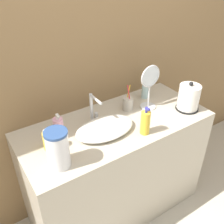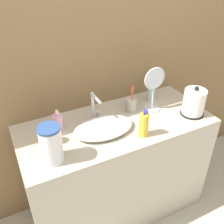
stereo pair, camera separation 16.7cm
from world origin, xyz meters
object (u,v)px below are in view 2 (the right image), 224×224
(water_pitcher, at_px, (51,144))
(lotion_bottle, at_px, (58,122))
(vanity_mirror, at_px, (154,87))
(faucet, at_px, (94,105))
(electric_kettle, at_px, (194,103))
(toothbrush_cup, at_px, (131,105))
(shampoo_bottle, at_px, (144,125))
(hand_cream_bottle, at_px, (151,90))
(mouthwash_bottle, at_px, (46,135))

(water_pitcher, bearing_deg, lotion_bottle, 66.99)
(lotion_bottle, height_order, water_pitcher, water_pitcher)
(vanity_mirror, bearing_deg, faucet, 170.12)
(electric_kettle, xyz_separation_m, toothbrush_cup, (-0.36, 0.23, -0.04))
(shampoo_bottle, distance_m, hand_cream_bottle, 0.45)
(electric_kettle, height_order, water_pitcher, water_pitcher)
(lotion_bottle, bearing_deg, water_pitcher, -113.01)
(faucet, xyz_separation_m, vanity_mirror, (0.41, -0.07, 0.07))
(shampoo_bottle, bearing_deg, hand_cream_bottle, 50.71)
(electric_kettle, bearing_deg, shampoo_bottle, -173.08)
(toothbrush_cup, bearing_deg, lotion_bottle, 179.28)
(toothbrush_cup, bearing_deg, shampoo_bottle, -105.15)
(lotion_bottle, bearing_deg, toothbrush_cup, -0.72)
(electric_kettle, relative_size, toothbrush_cup, 1.06)
(toothbrush_cup, bearing_deg, water_pitcher, -158.44)
(toothbrush_cup, distance_m, water_pitcher, 0.69)
(toothbrush_cup, height_order, water_pitcher, water_pitcher)
(toothbrush_cup, xyz_separation_m, vanity_mirror, (0.14, -0.06, 0.13))
(lotion_bottle, relative_size, shampoo_bottle, 0.77)
(toothbrush_cup, height_order, lotion_bottle, toothbrush_cup)
(faucet, bearing_deg, mouthwash_bottle, -163.03)
(hand_cream_bottle, distance_m, water_pitcher, 0.91)
(toothbrush_cup, bearing_deg, faucet, 176.83)
(shampoo_bottle, xyz_separation_m, mouthwash_bottle, (-0.56, 0.19, -0.02))
(hand_cream_bottle, bearing_deg, vanity_mirror, -119.34)
(lotion_bottle, distance_m, vanity_mirror, 0.68)
(electric_kettle, height_order, lotion_bottle, electric_kettle)
(mouthwash_bottle, height_order, water_pitcher, water_pitcher)
(toothbrush_cup, bearing_deg, electric_kettle, -32.58)
(toothbrush_cup, height_order, mouthwash_bottle, toothbrush_cup)
(hand_cream_bottle, distance_m, vanity_mirror, 0.17)
(mouthwash_bottle, xyz_separation_m, hand_cream_bottle, (0.84, 0.16, 0.02))
(shampoo_bottle, height_order, vanity_mirror, vanity_mirror)
(faucet, bearing_deg, shampoo_bottle, -56.66)
(lotion_bottle, bearing_deg, shampoo_bottle, -32.66)
(hand_cream_bottle, xyz_separation_m, vanity_mirror, (-0.07, -0.12, 0.10))
(shampoo_bottle, xyz_separation_m, hand_cream_bottle, (0.29, 0.35, 0.00))
(electric_kettle, bearing_deg, faucet, 158.82)
(electric_kettle, bearing_deg, hand_cream_bottle, 117.07)
(faucet, relative_size, shampoo_bottle, 1.03)
(lotion_bottle, bearing_deg, hand_cream_bottle, 4.58)
(toothbrush_cup, relative_size, water_pitcher, 0.91)
(electric_kettle, distance_m, water_pitcher, 1.00)
(faucet, relative_size, lotion_bottle, 1.33)
(mouthwash_bottle, distance_m, vanity_mirror, 0.78)
(faucet, relative_size, electric_kettle, 0.91)
(faucet, relative_size, toothbrush_cup, 0.96)
(faucet, relative_size, mouthwash_bottle, 1.52)
(electric_kettle, xyz_separation_m, shampoo_bottle, (-0.44, -0.05, -0.01))
(electric_kettle, height_order, shampoo_bottle, electric_kettle)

